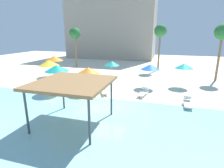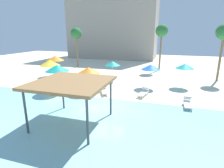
{
  "view_description": "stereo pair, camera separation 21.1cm",
  "coord_description": "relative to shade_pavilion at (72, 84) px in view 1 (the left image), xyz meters",
  "views": [
    {
      "loc": [
        4.26,
        -13.48,
        5.79
      ],
      "look_at": [
        -0.39,
        2.0,
        1.3
      ],
      "focal_mm": 29.08,
      "sensor_mm": 36.0,
      "label": 1
    },
    {
      "loc": [
        4.46,
        -13.41,
        5.79
      ],
      "look_at": [
        -0.39,
        2.0,
        1.3
      ],
      "focal_mm": 29.08,
      "sensor_mm": 36.0,
      "label": 2
    }
  ],
  "objects": [
    {
      "name": "ground_plane",
      "position": [
        1.3,
        3.67,
        -2.75
      ],
      "size": [
        80.0,
        80.0,
        0.0
      ],
      "primitive_type": "plane",
      "color": "beige"
    },
    {
      "name": "lagoon_water",
      "position": [
        1.3,
        -1.58,
        -2.73
      ],
      "size": [
        44.0,
        13.5,
        0.04
      ],
      "primitive_type": "cube",
      "color": "#8CC6CC",
      "rests_on": "ground"
    },
    {
      "name": "shade_pavilion",
      "position": [
        0.0,
        0.0,
        0.0
      ],
      "size": [
        4.65,
        4.65,
        2.92
      ],
      "color": "#42474C",
      "rests_on": "ground"
    },
    {
      "name": "beach_umbrella_orange_0",
      "position": [
        -1.81,
        6.46,
        -0.48
      ],
      "size": [
        2.32,
        2.32,
        2.59
      ],
      "color": "silver",
      "rests_on": "ground"
    },
    {
      "name": "beach_umbrella_yellow_1",
      "position": [
        -7.66,
        8.37,
        -0.28
      ],
      "size": [
        2.37,
        2.37,
        2.8
      ],
      "color": "silver",
      "rests_on": "ground"
    },
    {
      "name": "beach_umbrella_orange_2",
      "position": [
        -9.32,
        11.9,
        -0.23
      ],
      "size": [
        2.44,
        2.44,
        2.86
      ],
      "color": "silver",
      "rests_on": "ground"
    },
    {
      "name": "beach_umbrella_teal_3",
      "position": [
        7.49,
        11.39,
        -0.38
      ],
      "size": [
        2.0,
        2.0,
        2.65
      ],
      "color": "silver",
      "rests_on": "ground"
    },
    {
      "name": "beach_umbrella_teal_5",
      "position": [
        -0.95,
        11.81,
        -0.55
      ],
      "size": [
        1.93,
        1.93,
        2.47
      ],
      "color": "silver",
      "rests_on": "ground"
    },
    {
      "name": "beach_umbrella_blue_6",
      "position": [
        3.96,
        10.03,
        -0.45
      ],
      "size": [
        2.08,
        2.08,
        2.6
      ],
      "color": "silver",
      "rests_on": "ground"
    },
    {
      "name": "beach_umbrella_teal_7",
      "position": [
        -4.73,
        5.47,
        -0.22
      ],
      "size": [
        2.34,
        2.34,
        2.85
      ],
      "color": "silver",
      "rests_on": "ground"
    },
    {
      "name": "lounge_chair_0",
      "position": [
        3.66,
        7.04,
        -2.42
      ],
      "size": [
        0.96,
        1.98,
        0.74
      ],
      "rotation": [
        0.0,
        0.0,
        -1.77
      ],
      "color": "white",
      "rests_on": "ground"
    },
    {
      "name": "lounge_chair_2",
      "position": [
        -0.17,
        6.57,
        -2.42
      ],
      "size": [
        1.37,
        1.97,
        0.74
      ],
      "rotation": [
        0.0,
        0.0,
        -1.12
      ],
      "color": "white",
      "rests_on": "ground"
    },
    {
      "name": "lounge_chair_3",
      "position": [
        7.52,
        5.36,
        -2.42
      ],
      "size": [
        0.6,
        1.9,
        0.74
      ],
      "rotation": [
        0.0,
        0.0,
        -1.57
      ],
      "color": "white",
      "rests_on": "ground"
    },
    {
      "name": "palm_tree_0",
      "position": [
        -9.67,
        18.97,
        2.94
      ],
      "size": [
        1.9,
        1.9,
        6.82
      ],
      "color": "brown",
      "rests_on": "ground"
    },
    {
      "name": "palm_tree_1",
      "position": [
        11.77,
        15.54,
        3.07
      ],
      "size": [
        1.9,
        1.9,
        6.96
      ],
      "color": "brown",
      "rests_on": "ground"
    },
    {
      "name": "palm_tree_2",
      "position": [
        4.36,
        20.23,
        3.29
      ],
      "size": [
        1.9,
        1.9,
        7.19
      ],
      "color": "brown",
      "rests_on": "ground"
    },
    {
      "name": "hotel_block_0",
      "position": [
        -7.77,
        34.76,
        5.41
      ],
      "size": [
        20.58,
        10.11,
        16.32
      ],
      "primitive_type": "cube",
      "color": "#9E9384",
      "rests_on": "ground"
    }
  ]
}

